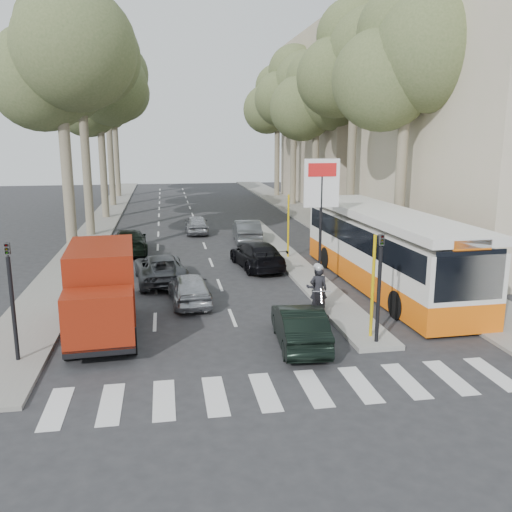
{
  "coord_description": "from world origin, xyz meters",
  "views": [
    {
      "loc": [
        -3.21,
        -16.77,
        6.52
      ],
      "look_at": [
        0.49,
        5.03,
        1.6
      ],
      "focal_mm": 38.0,
      "sensor_mm": 36.0,
      "label": 1
    }
  ],
  "objects_px": {
    "silver_hatchback": "(189,288)",
    "motorcycle": "(318,290)",
    "dark_hatchback": "(300,326)",
    "city_bus": "(385,247)",
    "red_truck": "(102,290)"
  },
  "relations": [
    {
      "from": "silver_hatchback",
      "to": "motorcycle",
      "type": "distance_m",
      "value": 5.08
    },
    {
      "from": "silver_hatchback",
      "to": "motorcycle",
      "type": "xyz_separation_m",
      "value": [
        4.69,
        -1.94,
        0.25
      ]
    },
    {
      "from": "dark_hatchback",
      "to": "city_bus",
      "type": "xyz_separation_m",
      "value": [
        5.32,
        6.06,
        1.14
      ]
    },
    {
      "from": "silver_hatchback",
      "to": "city_bus",
      "type": "xyz_separation_m",
      "value": [
        8.54,
        1.06,
        1.16
      ]
    },
    {
      "from": "dark_hatchback",
      "to": "city_bus",
      "type": "bearing_deg",
      "value": -126.84
    },
    {
      "from": "dark_hatchback",
      "to": "motorcycle",
      "type": "distance_m",
      "value": 3.4
    },
    {
      "from": "silver_hatchback",
      "to": "red_truck",
      "type": "bearing_deg",
      "value": 39.8
    },
    {
      "from": "red_truck",
      "to": "motorcycle",
      "type": "xyz_separation_m",
      "value": [
        7.69,
        0.99,
        -0.67
      ]
    },
    {
      "from": "dark_hatchback",
      "to": "motorcycle",
      "type": "height_order",
      "value": "motorcycle"
    },
    {
      "from": "silver_hatchback",
      "to": "motorcycle",
      "type": "relative_size",
      "value": 1.62
    },
    {
      "from": "silver_hatchback",
      "to": "dark_hatchback",
      "type": "relative_size",
      "value": 0.93
    },
    {
      "from": "red_truck",
      "to": "city_bus",
      "type": "bearing_deg",
      "value": 15.62
    },
    {
      "from": "dark_hatchback",
      "to": "city_bus",
      "type": "distance_m",
      "value": 8.14
    },
    {
      "from": "red_truck",
      "to": "city_bus",
      "type": "xyz_separation_m",
      "value": [
        11.54,
        3.98,
        0.24
      ]
    },
    {
      "from": "dark_hatchback",
      "to": "red_truck",
      "type": "height_order",
      "value": "red_truck"
    }
  ]
}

